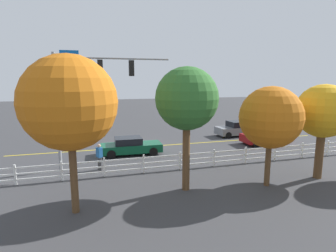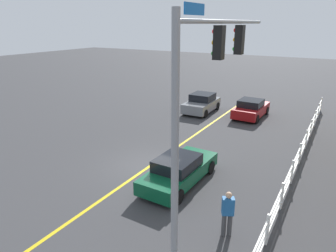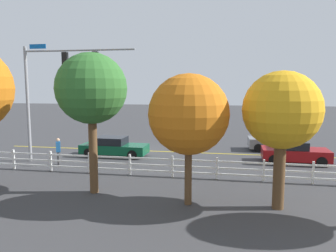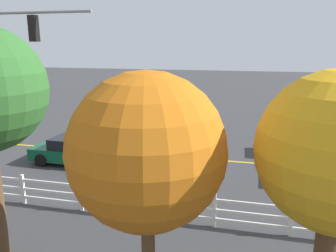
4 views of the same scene
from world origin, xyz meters
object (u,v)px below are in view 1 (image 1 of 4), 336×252
object	(u,v)px
car_2	(131,146)
tree_1	(187,99)
car_0	(236,129)
tree_2	(271,118)
pedestrian	(99,156)
tree_3	(323,112)
car_1	(264,137)
tree_4	(69,103)

from	to	relation	value
car_2	tree_1	size ratio (longest dim) A/B	0.73
car_0	tree_2	xyz separation A→B (m)	(5.24, 12.30, 2.99)
tree_2	pedestrian	bearing A→B (deg)	-30.75
car_0	pedestrian	size ratio (longest dim) A/B	2.38
car_0	tree_2	world-z (taller)	tree_2
tree_1	car_2	bearing A→B (deg)	-76.76
pedestrian	tree_1	bearing A→B (deg)	-74.63
car_0	tree_3	xyz separation A→B (m)	(1.66, 12.13, 3.16)
car_2	tree_1	world-z (taller)	tree_1
car_1	tree_2	xyz separation A→B (m)	(5.79, 8.39, 3.04)
car_0	car_2	world-z (taller)	car_0
tree_2	tree_4	xyz separation A→B (m)	(9.83, 0.29, 1.01)
pedestrian	tree_2	size ratio (longest dim) A/B	0.32
car_0	tree_3	size ratio (longest dim) A/B	0.74
tree_1	tree_4	bearing A→B (deg)	10.39
car_1	car_2	distance (m)	11.98
tree_1	car_1	bearing A→B (deg)	-143.01
tree_2	tree_3	size ratio (longest dim) A/B	0.98
car_2	tree_2	size ratio (longest dim) A/B	0.87
tree_2	car_0	bearing A→B (deg)	-113.05
car_0	pedestrian	bearing A→B (deg)	25.81
pedestrian	tree_3	bearing A→B (deg)	-50.27
car_1	tree_2	world-z (taller)	tree_2
car_0	tree_2	bearing A→B (deg)	65.36
tree_1	car_0	bearing A→B (deg)	-129.73
car_1	pedestrian	bearing A→B (deg)	-165.74
pedestrian	tree_2	bearing A→B (deg)	-58.93
pedestrian	tree_2	world-z (taller)	tree_2
car_1	tree_1	size ratio (longest dim) A/B	0.65
tree_1	tree_2	distance (m)	4.57
car_0	tree_1	distance (m)	15.61
car_2	tree_3	bearing A→B (deg)	-38.20
pedestrian	car_1	bearing A→B (deg)	-15.43
tree_1	tree_4	distance (m)	5.51
tree_2	tree_4	size ratio (longest dim) A/B	0.80
car_0	tree_4	world-z (taller)	tree_4
tree_4	car_1	bearing A→B (deg)	-150.94
pedestrian	car_0	bearing A→B (deg)	-0.78
tree_1	tree_4	xyz separation A→B (m)	(5.42, 0.99, 0.03)
car_2	pedestrian	xyz separation A→B (m)	(2.42, 3.15, 0.28)
pedestrian	tree_3	world-z (taller)	tree_3
tree_2	tree_3	world-z (taller)	tree_3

